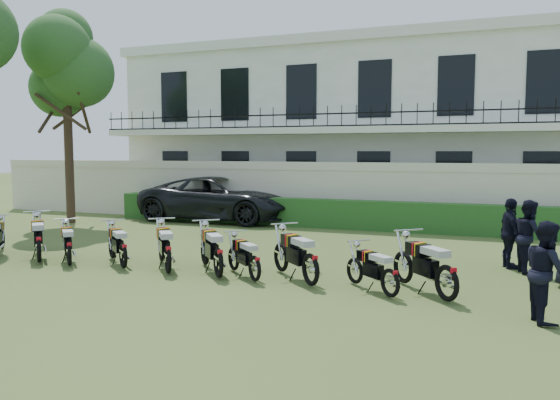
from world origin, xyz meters
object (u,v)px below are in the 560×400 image
at_px(motorcycle_5, 218,255).
at_px(motorcycle_7, 311,262).
at_px(motorcycle_9, 447,274).
at_px(suv, 219,199).
at_px(tree_west_near, 67,65).
at_px(motorcycle_1, 39,242).
at_px(motorcycle_2, 69,247).
at_px(officer_4, 529,236).
at_px(officer_5, 510,233).
at_px(motorcycle_4, 168,252).
at_px(motorcycle_8, 390,276).
at_px(officer_1, 547,272).
at_px(motorcycle_3, 123,249).
at_px(motorcycle_6, 255,262).

xyz_separation_m(motorcycle_5, motorcycle_7, (2.04, 0.05, 0.01)).
height_order(motorcycle_9, suv, suv).
height_order(tree_west_near, motorcycle_1, tree_west_near).
bearing_deg(motorcycle_2, officer_4, -27.35).
bearing_deg(officer_5, motorcycle_1, 90.96).
relative_size(tree_west_near, motorcycle_4, 4.87).
distance_m(motorcycle_1, motorcycle_7, 6.81).
relative_size(motorcycle_8, suv, 0.21).
bearing_deg(suv, motorcycle_1, 177.89).
bearing_deg(officer_1, officer_4, -13.33).
bearing_deg(motorcycle_4, motorcycle_5, -37.11).
distance_m(motorcycle_7, officer_1, 4.25).
height_order(motorcycle_5, suv, suv).
bearing_deg(tree_west_near, officer_5, -10.17).
relative_size(tree_west_near, motorcycle_8, 6.08).
xyz_separation_m(motorcycle_3, motorcycle_7, (4.53, -0.01, 0.05)).
bearing_deg(officer_1, suv, 34.94).
height_order(motorcycle_2, suv, suv).
bearing_deg(motorcycle_8, motorcycle_3, 129.88).
bearing_deg(motorcycle_9, officer_1, -60.68).
height_order(tree_west_near, officer_1, tree_west_near).
distance_m(motorcycle_7, motorcycle_9, 2.63).
relative_size(motorcycle_2, motorcycle_4, 0.84).
relative_size(motorcycle_7, motorcycle_8, 1.19).
xyz_separation_m(tree_west_near, motorcycle_9, (14.08, -6.26, -5.36)).
bearing_deg(suv, motorcycle_7, -143.09).
xyz_separation_m(motorcycle_9, officer_5, (1.13, 3.53, 0.29)).
height_order(motorcycle_5, officer_1, officer_1).
relative_size(motorcycle_3, suv, 0.24).
distance_m(tree_west_near, motorcycle_4, 11.58).
bearing_deg(motorcycle_1, motorcycle_4, -44.06).
bearing_deg(suv, officer_4, -117.99).
height_order(motorcycle_5, motorcycle_8, motorcycle_5).
bearing_deg(motorcycle_7, motorcycle_8, -55.31).
xyz_separation_m(motorcycle_2, motorcycle_7, (5.87, 0.23, 0.06)).
xyz_separation_m(motorcycle_3, motorcycle_5, (2.49, -0.06, 0.05)).
xyz_separation_m(motorcycle_7, officer_5, (3.76, 3.33, 0.30)).
relative_size(motorcycle_8, officer_1, 0.80).
distance_m(motorcycle_1, motorcycle_3, 2.29).
height_order(tree_west_near, motorcycle_4, tree_west_near).
height_order(motorcycle_4, motorcycle_8, motorcycle_4).
distance_m(motorcycle_2, motorcycle_5, 3.84).
distance_m(motorcycle_6, motorcycle_9, 3.82).
bearing_deg(officer_4, motorcycle_9, 140.83).
height_order(motorcycle_2, motorcycle_3, motorcycle_3).
height_order(tree_west_near, motorcycle_8, tree_west_near).
xyz_separation_m(officer_1, officer_5, (-0.42, 4.09, 0.00)).
relative_size(motorcycle_8, motorcycle_9, 0.79).
distance_m(motorcycle_2, motorcycle_7, 5.88).
bearing_deg(motorcycle_8, motorcycle_5, 129.06).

